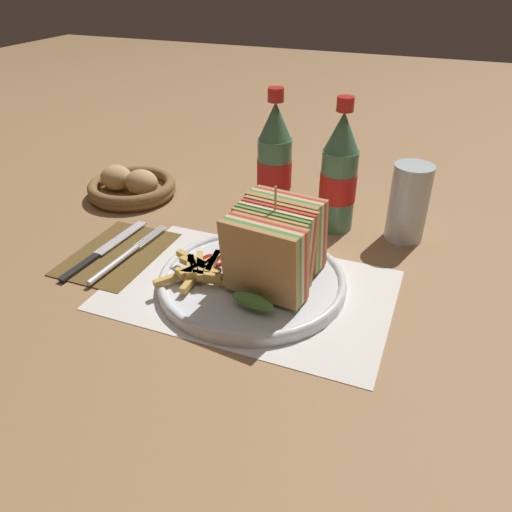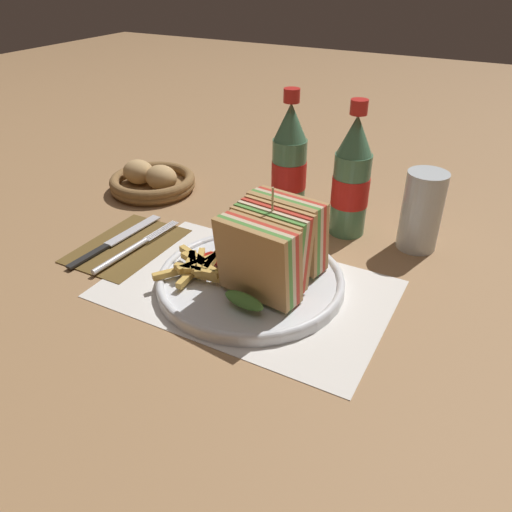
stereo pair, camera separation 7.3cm
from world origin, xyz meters
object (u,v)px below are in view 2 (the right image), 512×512
club_sandwich (272,248)px  coke_bottle_near (289,164)px  coke_bottle_far (351,179)px  fork (130,250)px  glass_near (421,216)px  plate_main (250,279)px  bread_basket (152,181)px  knife (115,241)px

club_sandwich → coke_bottle_near: 0.26m
club_sandwich → coke_bottle_far: (0.03, 0.22, 0.03)m
fork → glass_near: glass_near is taller
coke_bottle_near → coke_bottle_far: size_ratio=1.00×
plate_main → bread_basket: bearing=149.0°
coke_bottle_far → glass_near: 0.13m
knife → glass_near: glass_near is taller
bread_basket → fork: bearing=-60.0°
bread_basket → glass_near: bearing=2.8°
knife → coke_bottle_near: (0.21, 0.24, 0.09)m
club_sandwich → glass_near: bearing=56.2°
club_sandwich → coke_bottle_far: size_ratio=0.75×
knife → coke_bottle_far: coke_bottle_far is taller
fork → coke_bottle_near: (0.16, 0.26, 0.09)m
plate_main → knife: bearing=-180.0°
coke_bottle_far → glass_near: (0.12, 0.01, -0.04)m
coke_bottle_near → coke_bottle_far: 0.12m
plate_main → fork: (-0.21, -0.02, -0.00)m
plate_main → bread_basket: (-0.34, 0.21, 0.01)m
coke_bottle_near → coke_bottle_far: bearing=-7.5°
plate_main → coke_bottle_near: size_ratio=1.20×
bread_basket → club_sandwich: bearing=-28.4°
coke_bottle_near → bread_basket: bearing=-172.7°
club_sandwich → knife: bearing=-179.7°
knife → coke_bottle_far: size_ratio=0.89×
club_sandwich → plate_main: bearing=-177.6°
knife → bread_basket: 0.22m
plate_main → coke_bottle_far: 0.25m
knife → coke_bottle_far: (0.33, 0.23, 0.09)m
coke_bottle_near → glass_near: bearing=-2.5°
knife → coke_bottle_far: 0.41m
glass_near → bread_basket: size_ratio=0.76×
coke_bottle_near → club_sandwich: bearing=-70.0°
glass_near → bread_basket: bearing=-177.2°
coke_bottle_near → bread_basket: coke_bottle_near is taller
fork → coke_bottle_near: size_ratio=0.85×
fork → club_sandwich: bearing=7.4°
club_sandwich → coke_bottle_far: 0.23m
glass_near → bread_basket: glass_near is taller
knife → glass_near: 0.51m
plate_main → coke_bottle_far: size_ratio=1.20×
fork → knife: 0.05m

